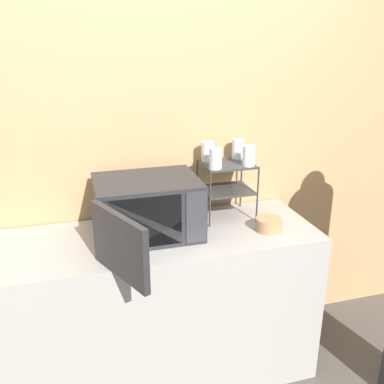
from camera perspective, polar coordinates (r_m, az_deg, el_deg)
wall_back at (r=2.47m, az=-6.64°, el=5.99°), size 8.00×0.06×2.60m
counter at (r=2.52m, az=-4.43°, el=-15.06°), size 1.73×0.61×0.90m
microwave at (r=2.23m, az=-6.12°, el=-2.24°), size 0.56×0.80×0.31m
dish_rack at (r=2.45m, az=4.67°, el=1.85°), size 0.29×0.25×0.32m
glass_front_left at (r=2.30m, az=3.14°, el=4.49°), size 0.07×0.07×0.11m
glass_back_right at (r=2.51m, az=6.13°, el=5.75°), size 0.07×0.07×0.11m
glass_front_right at (r=2.37m, az=7.58°, el=4.81°), size 0.07×0.07×0.11m
glass_back_left at (r=2.44m, az=2.06°, el=5.43°), size 0.07×0.07×0.11m
bowl at (r=2.36m, az=10.19°, el=-4.29°), size 0.14×0.14×0.07m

